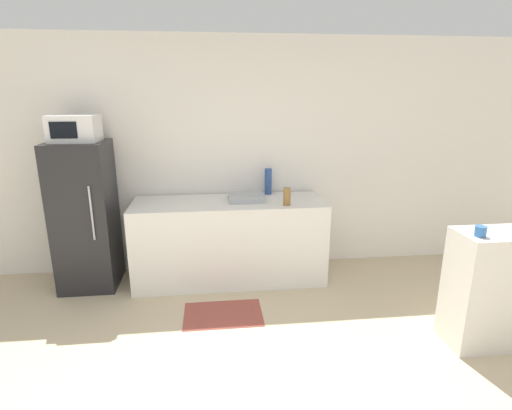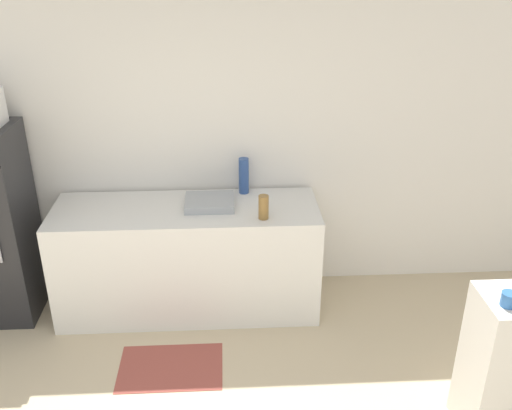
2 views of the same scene
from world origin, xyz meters
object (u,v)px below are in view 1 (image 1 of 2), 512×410
Objects in this scene: refrigerator at (85,216)px; bottle_short at (287,197)px; microwave at (75,128)px; jar at (481,231)px; bottle_tall at (268,181)px.

bottle_short is (2.07, -0.24, 0.21)m from refrigerator.
microwave is 5.23× the size of jar.
microwave is at bearing -173.02° from bottle_tall.
bottle_tall is 1.61× the size of bottle_short.
refrigerator reaches higher than bottle_tall.
refrigerator is 5.26× the size of bottle_tall.
bottle_short is at bearing 134.11° from jar.
jar is at bearing -45.89° from bottle_short.
refrigerator is 0.90m from microwave.
microwave is at bearing 173.49° from bottle_short.
jar is (3.30, -1.51, -0.66)m from microwave.
bottle_short is at bearing -6.55° from refrigerator.
refrigerator is 1.98m from bottle_tall.
refrigerator is at bearing 173.45° from bottle_short.
jar is at bearing -24.54° from refrigerator.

